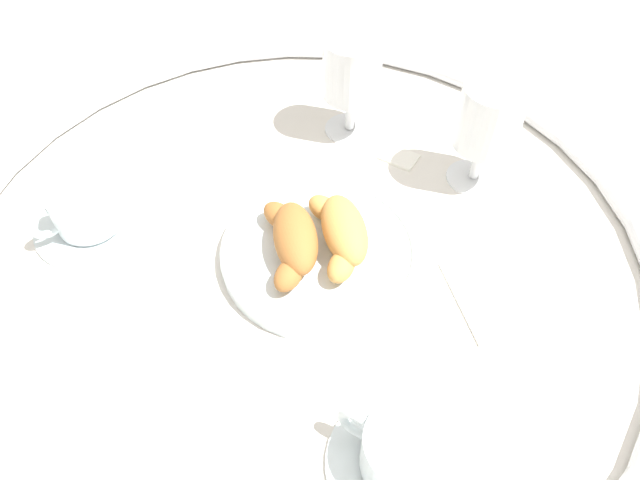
{
  "coord_description": "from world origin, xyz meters",
  "views": [
    {
      "loc": [
        -0.38,
        0.16,
        0.52
      ],
      "look_at": [
        -0.02,
        -0.02,
        0.03
      ],
      "focal_mm": 32.2,
      "sensor_mm": 36.0,
      "label": 1
    }
  ],
  "objects_px": {
    "coffee_cup_near": "(403,455)",
    "coffee_cup_far": "(86,212)",
    "croissant_large": "(341,231)",
    "croissant_small": "(293,239)",
    "folded_napkin": "(505,292)",
    "pastry_plate": "(320,251)",
    "juice_glass_left": "(489,120)",
    "juice_glass_right": "(352,72)",
    "sugar_packet": "(398,156)"
  },
  "relations": [
    {
      "from": "croissant_large",
      "to": "sugar_packet",
      "type": "height_order",
      "value": "croissant_large"
    },
    {
      "from": "coffee_cup_near",
      "to": "coffee_cup_far",
      "type": "height_order",
      "value": "same"
    },
    {
      "from": "juice_glass_left",
      "to": "juice_glass_right",
      "type": "bearing_deg",
      "value": 31.47
    },
    {
      "from": "pastry_plate",
      "to": "coffee_cup_far",
      "type": "distance_m",
      "value": 0.28
    },
    {
      "from": "croissant_large",
      "to": "coffee_cup_far",
      "type": "distance_m",
      "value": 0.3
    },
    {
      "from": "coffee_cup_near",
      "to": "sugar_packet",
      "type": "height_order",
      "value": "coffee_cup_near"
    },
    {
      "from": "coffee_cup_far",
      "to": "croissant_small",
      "type": "bearing_deg",
      "value": -128.44
    },
    {
      "from": "pastry_plate",
      "to": "coffee_cup_far",
      "type": "relative_size",
      "value": 1.67
    },
    {
      "from": "croissant_small",
      "to": "coffee_cup_near",
      "type": "distance_m",
      "value": 0.25
    },
    {
      "from": "folded_napkin",
      "to": "pastry_plate",
      "type": "bearing_deg",
      "value": 49.31
    },
    {
      "from": "coffee_cup_near",
      "to": "juice_glass_left",
      "type": "height_order",
      "value": "juice_glass_left"
    },
    {
      "from": "croissant_small",
      "to": "coffee_cup_near",
      "type": "height_order",
      "value": "croissant_small"
    },
    {
      "from": "pastry_plate",
      "to": "coffee_cup_far",
      "type": "height_order",
      "value": "coffee_cup_far"
    },
    {
      "from": "coffee_cup_far",
      "to": "juice_glass_right",
      "type": "distance_m",
      "value": 0.37
    },
    {
      "from": "coffee_cup_near",
      "to": "sugar_packet",
      "type": "xyz_separation_m",
      "value": [
        0.35,
        -0.21,
        -0.02
      ]
    },
    {
      "from": "coffee_cup_far",
      "to": "sugar_packet",
      "type": "bearing_deg",
      "value": -98.59
    },
    {
      "from": "croissant_small",
      "to": "folded_napkin",
      "type": "bearing_deg",
      "value": -127.42
    },
    {
      "from": "croissant_small",
      "to": "juice_glass_right",
      "type": "bearing_deg",
      "value": -43.55
    },
    {
      "from": "croissant_large",
      "to": "folded_napkin",
      "type": "height_order",
      "value": "croissant_large"
    },
    {
      "from": "croissant_small",
      "to": "folded_napkin",
      "type": "height_order",
      "value": "croissant_small"
    },
    {
      "from": "juice_glass_right",
      "to": "croissant_large",
      "type": "bearing_deg",
      "value": 148.98
    },
    {
      "from": "pastry_plate",
      "to": "folded_napkin",
      "type": "xyz_separation_m",
      "value": [
        -0.14,
        -0.16,
        -0.01
      ]
    },
    {
      "from": "juice_glass_left",
      "to": "folded_napkin",
      "type": "relative_size",
      "value": 1.27
    },
    {
      "from": "pastry_plate",
      "to": "croissant_small",
      "type": "distance_m",
      "value": 0.04
    },
    {
      "from": "croissant_large",
      "to": "croissant_small",
      "type": "distance_m",
      "value": 0.05
    },
    {
      "from": "coffee_cup_near",
      "to": "folded_napkin",
      "type": "xyz_separation_m",
      "value": [
        0.11,
        -0.2,
        -0.02
      ]
    },
    {
      "from": "croissant_small",
      "to": "juice_glass_left",
      "type": "distance_m",
      "value": 0.27
    },
    {
      "from": "croissant_large",
      "to": "juice_glass_left",
      "type": "relative_size",
      "value": 0.95
    },
    {
      "from": "juice_glass_right",
      "to": "coffee_cup_near",
      "type": "bearing_deg",
      "value": 157.19
    },
    {
      "from": "pastry_plate",
      "to": "juice_glass_left",
      "type": "xyz_separation_m",
      "value": [
        0.03,
        -0.23,
        0.08
      ]
    },
    {
      "from": "sugar_packet",
      "to": "coffee_cup_near",
      "type": "bearing_deg",
      "value": 117.25
    },
    {
      "from": "pastry_plate",
      "to": "juice_glass_left",
      "type": "relative_size",
      "value": 1.62
    },
    {
      "from": "coffee_cup_far",
      "to": "juice_glass_right",
      "type": "relative_size",
      "value": 0.97
    },
    {
      "from": "croissant_large",
      "to": "folded_napkin",
      "type": "bearing_deg",
      "value": -134.01
    },
    {
      "from": "coffee_cup_near",
      "to": "folded_napkin",
      "type": "distance_m",
      "value": 0.23
    },
    {
      "from": "croissant_small",
      "to": "sugar_packet",
      "type": "height_order",
      "value": "croissant_small"
    },
    {
      "from": "coffee_cup_near",
      "to": "croissant_large",
      "type": "bearing_deg",
      "value": -15.41
    },
    {
      "from": "croissant_small",
      "to": "coffee_cup_near",
      "type": "bearing_deg",
      "value": 177.26
    },
    {
      "from": "sugar_packet",
      "to": "pastry_plate",
      "type": "bearing_deg",
      "value": 90.03
    },
    {
      "from": "juice_glass_right",
      "to": "sugar_packet",
      "type": "relative_size",
      "value": 2.8
    },
    {
      "from": "coffee_cup_far",
      "to": "juice_glass_right",
      "type": "height_order",
      "value": "juice_glass_right"
    },
    {
      "from": "coffee_cup_near",
      "to": "juice_glass_right",
      "type": "distance_m",
      "value": 0.47
    },
    {
      "from": "coffee_cup_far",
      "to": "folded_napkin",
      "type": "xyz_separation_m",
      "value": [
        -0.3,
        -0.38,
        -0.02
      ]
    },
    {
      "from": "juice_glass_right",
      "to": "sugar_packet",
      "type": "height_order",
      "value": "juice_glass_right"
    },
    {
      "from": "croissant_large",
      "to": "coffee_cup_near",
      "type": "distance_m",
      "value": 0.25
    },
    {
      "from": "coffee_cup_far",
      "to": "folded_napkin",
      "type": "relative_size",
      "value": 1.24
    },
    {
      "from": "croissant_large",
      "to": "croissant_small",
      "type": "height_order",
      "value": "same"
    },
    {
      "from": "sugar_packet",
      "to": "folded_napkin",
      "type": "bearing_deg",
      "value": 145.99
    },
    {
      "from": "sugar_packet",
      "to": "folded_napkin",
      "type": "relative_size",
      "value": 0.45
    },
    {
      "from": "folded_napkin",
      "to": "croissant_large",
      "type": "bearing_deg",
      "value": 45.99
    }
  ]
}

